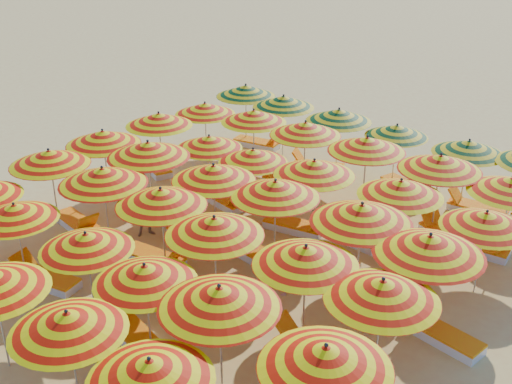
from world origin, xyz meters
TOP-DOWN VIEW (x-y plane):
  - ground at (0.00, 0.00)m, footprint 120.00×120.00m
  - umbrella_3 at (1.21, -6.16)m, footprint 2.25×2.25m
  - umbrella_4 at (3.19, -6.09)m, footprint 2.62×2.62m
  - umbrella_7 at (-3.32, -4.31)m, footprint 2.56×2.56m
  - umbrella_8 at (-0.87, -4.16)m, footprint 2.10×2.10m
  - umbrella_9 at (1.09, -4.28)m, footprint 2.62×2.62m
  - umbrella_10 at (2.91, -4.15)m, footprint 2.60×2.60m
  - umbrella_11 at (5.22, -4.27)m, footprint 2.52×2.52m
  - umbrella_12 at (-5.16, -2.06)m, footprint 2.32×2.32m
  - umbrella_13 at (-2.92, -2.04)m, footprint 2.67×2.67m
  - umbrella_14 at (-0.95, -1.90)m, footprint 2.85×2.85m
  - umbrella_15 at (0.99, -2.17)m, footprint 2.50×2.50m
  - umbrella_16 at (3.23, -1.93)m, footprint 2.87×2.87m
  - umbrella_17 at (5.00, -2.04)m, footprint 2.77×2.77m
  - umbrella_18 at (-5.24, -0.16)m, footprint 2.76×2.76m
  - umbrella_19 at (-3.31, -0.14)m, footprint 2.95×2.95m
  - umbrella_20 at (-0.95, -0.05)m, footprint 2.60×2.60m
  - umbrella_21 at (0.88, 0.15)m, footprint 2.93×2.93m
  - umbrella_22 at (3.26, 0.17)m, footprint 3.05×3.05m
  - umbrella_23 at (5.04, -0.18)m, footprint 2.36×2.36m
  - umbrella_24 at (-5.30, 2.13)m, footprint 2.76×2.76m
  - umbrella_25 at (-2.93, 1.92)m, footprint 2.40×2.40m
  - umbrella_26 at (-1.24, 1.91)m, footprint 2.63×2.63m
  - umbrella_27 at (0.84, 1.90)m, footprint 2.58×2.58m
  - umbrella_28 at (3.16, 2.26)m, footprint 2.23×2.23m
  - umbrella_29 at (5.38, 2.07)m, footprint 2.70×2.70m
  - umbrella_30 at (-5.11, 4.08)m, footprint 2.38×2.38m
  - umbrella_31 at (-3.16, 4.31)m, footprint 2.79×2.79m
  - umbrella_32 at (-1.05, 4.21)m, footprint 2.27×2.27m
  - umbrella_33 at (1.12, 4.14)m, footprint 2.58×2.58m
  - umbrella_34 at (3.32, 4.17)m, footprint 2.34×2.34m
  - umbrella_35 at (5.23, 4.12)m, footprint 2.59×2.59m
  - umbrella_36 at (-5.16, 6.32)m, footprint 2.78×2.78m
  - umbrella_37 at (-3.32, 6.15)m, footprint 2.66×2.66m
  - umbrella_38 at (-1.00, 6.04)m, footprint 2.50×2.50m
  - umbrella_39 at (0.94, 6.33)m, footprint 2.25×2.25m
  - umbrella_40 at (3.32, 6.15)m, footprint 2.17×2.17m
  - lounger_3 at (-2.82, -4.12)m, footprint 1.82×0.93m
  - lounger_4 at (0.49, -4.21)m, footprint 1.82×0.98m
  - lounger_6 at (-4.56, -1.86)m, footprint 1.80×0.85m
  - lounger_7 at (-1.45, -1.79)m, footprint 1.79×0.79m
  - lounger_8 at (3.73, -2.13)m, footprint 1.83×1.08m
  - lounger_9 at (-2.71, -0.05)m, footprint 1.75×0.64m
  - lounger_10 at (-1.55, -0.19)m, footprint 1.80×0.85m
  - lounger_11 at (0.29, -0.01)m, footprint 1.80×0.83m
  - lounger_12 at (5.54, -0.15)m, footprint 1.80×0.84m
  - lounger_13 at (-5.90, 2.36)m, footprint 1.82×1.21m
  - lounger_14 at (-2.33, 1.85)m, footprint 1.81×0.90m
  - lounger_15 at (0.33, 1.86)m, footprint 1.81×0.90m
  - lounger_16 at (2.66, 2.27)m, footprint 1.77×0.69m
  - lounger_17 at (-1.65, 4.19)m, footprint 1.80×0.85m
  - lounger_18 at (3.83, 3.98)m, footprint 1.82×1.22m
  - lounger_19 at (4.73, 3.88)m, footprint 1.78×0.75m
  - lounger_20 at (-4.56, 6.28)m, footprint 1.81×0.89m
  - lounger_21 at (-1.60, 5.79)m, footprint 1.82×1.21m
  - lounger_22 at (1.54, 6.19)m, footprint 1.83×1.07m
  - lounger_23 at (3.82, 6.11)m, footprint 1.79×0.77m
  - beachgoer_b at (-2.70, -0.87)m, footprint 0.74×0.78m
  - beachgoer_a at (1.90, -0.80)m, footprint 0.53×0.55m

SIDE VIEW (x-z plane):
  - ground at x=0.00m, z-range 0.00..0.00m
  - lounger_3 at x=-2.82m, z-range -0.19..0.50m
  - lounger_4 at x=0.49m, z-range -0.19..0.50m
  - lounger_6 at x=-4.56m, z-range -0.19..0.50m
  - lounger_7 at x=-1.45m, z-range -0.19..0.50m
  - lounger_8 at x=3.73m, z-range -0.19..0.50m
  - lounger_9 at x=-2.71m, z-range -0.19..0.50m
  - lounger_10 at x=-1.55m, z-range -0.19..0.50m
  - lounger_11 at x=0.29m, z-range -0.19..0.50m
  - lounger_12 at x=5.54m, z-range -0.19..0.50m
  - lounger_13 at x=-5.90m, z-range -0.19..0.50m
  - lounger_14 at x=-2.33m, z-range -0.19..0.50m
  - lounger_15 at x=0.33m, z-range -0.19..0.50m
  - lounger_16 at x=2.66m, z-range -0.19..0.50m
  - lounger_17 at x=-1.65m, z-range -0.19..0.50m
  - lounger_18 at x=3.83m, z-range -0.19..0.50m
  - lounger_19 at x=4.73m, z-range -0.19..0.50m
  - lounger_20 at x=-4.56m, z-range -0.19..0.50m
  - lounger_21 at x=-1.60m, z-range -0.19..0.50m
  - lounger_22 at x=1.54m, z-range -0.19..0.50m
  - lounger_23 at x=3.82m, z-range -0.19..0.50m
  - beachgoer_a at x=1.90m, z-range 0.00..1.27m
  - beachgoer_b at x=-2.70m, z-range 0.00..1.27m
  - umbrella_39 at x=0.94m, z-range 0.80..2.90m
  - umbrella_26 at x=-1.24m, z-range 0.80..2.90m
  - umbrella_25 at x=-2.93m, z-range 0.80..2.91m
  - umbrella_7 at x=-3.32m, z-range 0.81..2.93m
  - umbrella_8 at x=-0.87m, z-range 0.82..2.96m
  - umbrella_4 at x=3.19m, z-range 0.82..2.99m
  - umbrella_29 at x=5.38m, z-range 0.82..2.99m
  - umbrella_9 at x=1.09m, z-range 0.83..3.00m
  - umbrella_30 at x=-5.11m, z-range 0.83..3.01m
  - umbrella_3 at x=1.21m, z-range 0.83..3.02m
  - umbrella_40 at x=3.32m, z-range 0.84..3.04m
  - umbrella_28 at x=3.16m, z-range 0.86..3.12m
  - umbrella_31 at x=-3.16m, z-range 0.86..3.13m
  - umbrella_35 at x=5.23m, z-range 0.86..3.14m
  - umbrella_24 at x=-5.30m, z-range 0.87..3.15m
  - umbrella_37 at x=-3.32m, z-range 0.87..3.16m
  - umbrella_38 at x=-1.00m, z-range 0.87..3.17m
  - umbrella_17 at x=5.00m, z-range 0.88..3.18m
  - umbrella_36 at x=-5.16m, z-range 0.88..3.18m
  - umbrella_16 at x=3.23m, z-range 0.88..3.19m
  - umbrella_11 at x=5.22m, z-range 0.88..3.19m
  - umbrella_27 at x=0.84m, z-range 0.88..3.19m
  - umbrella_15 at x=0.99m, z-range 0.88..3.21m
  - umbrella_12 at x=-5.16m, z-range 0.89..3.22m
  - umbrella_20 at x=-0.95m, z-range 0.89..3.23m
  - umbrella_14 at x=-0.95m, z-range 0.89..3.23m
  - umbrella_32 at x=-1.05m, z-range 0.89..3.23m
  - umbrella_18 at x=-5.24m, z-range 0.89..3.23m
  - umbrella_21 at x=0.88m, z-range 0.89..3.24m
  - umbrella_34 at x=3.32m, z-range 0.90..3.28m
  - umbrella_33 at x=1.12m, z-range 0.90..3.28m
  - umbrella_10 at x=2.91m, z-range 0.91..3.29m
  - umbrella_13 at x=-2.92m, z-range 0.91..3.31m
  - umbrella_23 at x=5.04m, z-range 0.93..3.36m
  - umbrella_22 at x=3.26m, z-range 0.93..3.38m
  - umbrella_19 at x=-3.31m, z-range 0.93..3.38m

